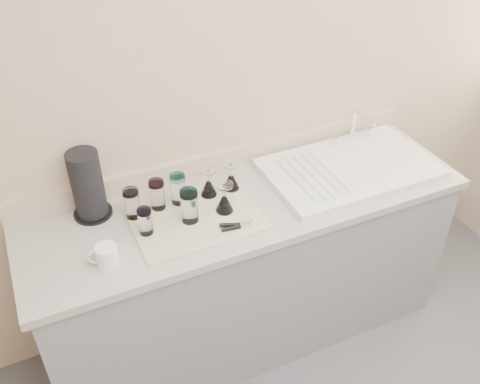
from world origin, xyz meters
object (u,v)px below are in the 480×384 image
goblet_back_right (231,180)px  paper_towel_roll (88,186)px  can_opener (237,226)px  tumbler_cyan (157,194)px  goblet_front_left (224,202)px  white_mug (106,256)px  tumbler_purple (178,189)px  tumbler_magenta (145,221)px  sink_unit (350,168)px  tumbler_teal (132,203)px  tumbler_lavender (189,206)px  goblet_back_left (209,186)px

goblet_back_right → paper_towel_roll: 0.64m
can_opener → paper_towel_roll: bearing=146.3°
tumbler_cyan → paper_towel_roll: (-0.27, 0.08, 0.08)m
goblet_front_left → white_mug: 0.56m
tumbler_purple → white_mug: tumbler_purple is taller
white_mug → tumbler_magenta: bearing=30.0°
goblet_front_left → sink_unit: bearing=3.0°
tumbler_teal → goblet_back_right: size_ratio=1.01×
tumbler_cyan → tumbler_lavender: bearing=-55.9°
tumbler_lavender → tumbler_cyan: bearing=124.1°
tumbler_teal → goblet_back_left: 0.36m
tumbler_cyan → goblet_back_right: size_ratio=1.02×
goblet_front_left → tumbler_teal: bearing=160.9°
can_opener → paper_towel_roll: (-0.53, 0.35, 0.14)m
sink_unit → can_opener: 0.70m
tumbler_teal → paper_towel_roll: bearing=148.0°
goblet_back_right → tumbler_magenta: bearing=-162.9°
goblet_back_right → goblet_back_left: bearing=-179.1°
tumbler_teal → goblet_back_right: tumbler_teal is taller
tumbler_lavender → goblet_back_left: bearing=44.1°
goblet_front_left → goblet_back_right: bearing=55.9°
goblet_back_left → can_opener: bearing=-85.7°
tumbler_teal → white_mug: size_ratio=1.05×
tumbler_cyan → goblet_front_left: bearing=-29.2°
tumbler_teal → tumbler_purple: 0.21m
paper_towel_roll → sink_unit: bearing=-9.0°
tumbler_lavender → white_mug: size_ratio=1.17×
tumbler_teal → paper_towel_roll: (-0.16, 0.10, 0.08)m
sink_unit → white_mug: sink_unit is taller
goblet_back_left → tumbler_teal: bearing=-178.6°
can_opener → tumbler_cyan: bearing=133.6°
tumbler_teal → tumbler_magenta: bearing=-81.6°
tumbler_teal → can_opener: 0.46m
sink_unit → white_mug: (-1.23, -0.15, 0.03)m
tumbler_teal → white_mug: tumbler_teal is taller
tumbler_purple → goblet_back_right: bearing=-0.5°
goblet_front_left → goblet_back_left: bearing=97.7°
tumbler_cyan → tumbler_teal: bearing=-172.9°
sink_unit → tumbler_lavender: sink_unit is taller
goblet_front_left → paper_towel_roll: (-0.53, 0.23, 0.10)m
tumbler_teal → goblet_back_left: bearing=1.4°
tumbler_purple → white_mug: (-0.39, -0.25, -0.04)m
sink_unit → white_mug: 1.24m
tumbler_magenta → can_opener: size_ratio=0.86×
sink_unit → can_opener: (-0.68, -0.16, -0.00)m
tumbler_purple → tumbler_magenta: 0.24m
tumbler_cyan → goblet_front_left: 0.30m
tumbler_purple → tumbler_magenta: (-0.19, -0.14, -0.01)m
goblet_back_left → tumbler_purple: bearing=178.5°
tumbler_magenta → goblet_front_left: size_ratio=0.85×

